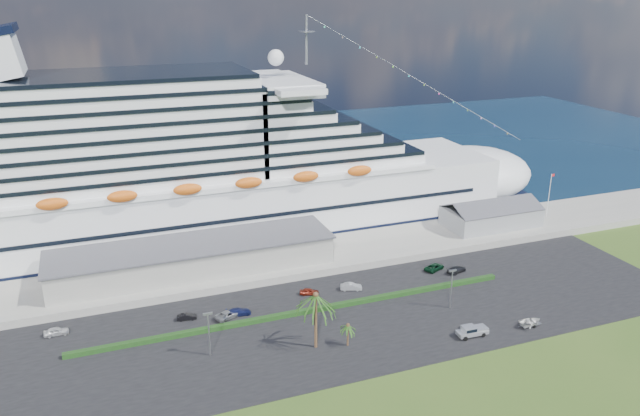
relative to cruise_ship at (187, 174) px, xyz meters
name	(u,v)px	position (x,y,z in m)	size (l,w,h in m)	color
ground	(377,348)	(21.53, -64.00, -16.69)	(420.00, 420.00, 0.00)	#34521B
asphalt_lot	(352,319)	(21.53, -53.00, -16.63)	(140.00, 38.00, 0.12)	black
wharf	(302,257)	(21.53, -24.00, -15.79)	(240.00, 20.00, 1.80)	gray
water	(220,164)	(21.53, 66.00, -16.68)	(420.00, 160.00, 0.02)	#0B1E33
cruise_ship	(187,174)	(0.00, 0.00, 0.00)	(191.00, 38.00, 54.00)	silver
terminal_building	(193,257)	(-3.47, -24.00, -11.68)	(61.00, 15.00, 6.30)	gray
port_shed	(491,216)	(73.53, -24.00, -12.30)	(24.00, 12.31, 7.37)	gray
flagpole	(549,194)	(91.57, -24.00, -8.43)	(1.08, 0.16, 12.00)	silver
hedge	(304,312)	(13.53, -48.00, -16.12)	(88.00, 1.10, 0.90)	black
lamp_post_left	(209,329)	(-6.47, -56.00, -11.35)	(1.60, 0.35, 8.27)	gray
lamp_post_right	(452,284)	(41.53, -56.00, -11.35)	(1.60, 0.35, 8.27)	gray
palm_tall	(316,301)	(11.53, -60.00, -7.49)	(8.82, 8.82, 11.13)	#47301E
palm_short	(348,328)	(17.03, -61.50, -13.03)	(3.53, 3.53, 4.56)	#47301E
parked_car_0	(56,331)	(-31.51, -39.32, -15.83)	(1.75, 4.36, 1.49)	silver
parked_car_1	(187,317)	(-8.25, -42.19, -15.96)	(1.31, 3.75, 1.24)	black
parked_car_2	(228,314)	(-0.67, -44.33, -15.84)	(2.43, 5.27, 1.47)	gray
parked_car_3	(238,312)	(1.45, -43.99, -15.87)	(1.96, 4.83, 1.40)	#171E51
parked_car_4	(309,292)	(17.23, -40.82, -15.90)	(1.60, 3.97, 1.35)	maroon
parked_car_5	(351,287)	(26.21, -41.96, -15.83)	(1.58, 4.53, 1.49)	#9FA1A5
parked_car_6	(434,267)	(47.63, -39.70, -15.86)	(2.39, 5.17, 1.44)	black
parked_car_7	(456,269)	(51.60, -42.53, -15.85)	(2.03, 4.98, 1.45)	black
pickup_truck	(472,330)	(39.40, -66.68, -15.43)	(5.98, 2.41, 2.08)	black
boat_trailer	(531,322)	(51.68, -67.71, -15.58)	(5.26, 3.49, 1.50)	gray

